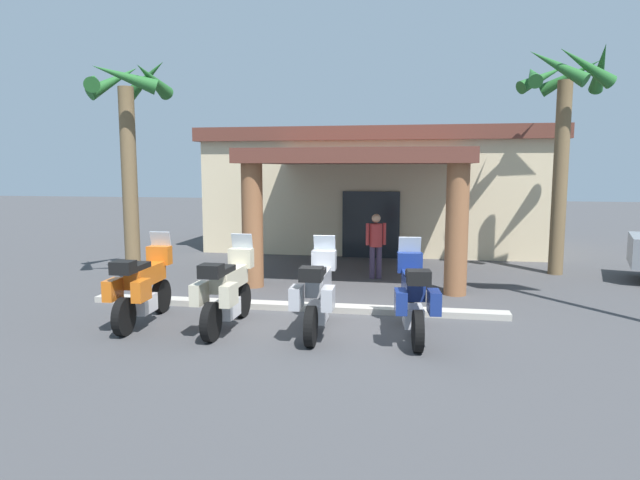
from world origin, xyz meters
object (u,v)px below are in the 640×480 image
object	(u,v)px
motorcycle_orange	(142,286)
motorcycle_silver	(318,293)
motorcycle_cream	(227,290)
motorcycle_blue	(414,297)
palm_tree_near_portico	(563,112)
palm_tree_roadside	(128,125)
motel_building	(378,188)
pedestrian	(376,241)

from	to	relation	value
motorcycle_orange	motorcycle_silver	xyz separation A→B (m)	(3.25, -0.02, 0.00)
motorcycle_cream	motorcycle_blue	distance (m)	3.25
palm_tree_near_portico	palm_tree_roadside	world-z (taller)	palm_tree_near_portico
motorcycle_cream	palm_tree_near_portico	xyz separation A→B (m)	(6.93, 6.46, 3.58)
motorcycle_blue	palm_tree_roadside	xyz separation A→B (m)	(-6.93, 3.47, 3.17)
motorcycle_cream	motorcycle_blue	size ratio (longest dim) A/B	1.00
motorcycle_silver	motorcycle_orange	bearing A→B (deg)	87.90
motorcycle_blue	palm_tree_roadside	size ratio (longest dim) A/B	0.40
motorcycle_silver	motel_building	bearing A→B (deg)	-2.87
palm_tree_roadside	motorcycle_blue	bearing A→B (deg)	-26.59
motel_building	motorcycle_silver	xyz separation A→B (m)	(-0.21, -10.87, -1.42)
motorcycle_blue	palm_tree_roadside	world-z (taller)	palm_tree_roadside
motorcycle_orange	palm_tree_near_portico	xyz separation A→B (m)	(8.55, 6.42, 3.58)
palm_tree_roadside	motorcycle_cream	bearing A→B (deg)	-43.76
motel_building	palm_tree_roadside	xyz separation A→B (m)	(-5.52, -7.37, 1.75)
motorcycle_blue	motorcycle_orange	bearing A→B (deg)	83.79
motel_building	pedestrian	bearing A→B (deg)	-85.68
motorcycle_silver	palm_tree_roadside	bearing A→B (deg)	54.86
motorcycle_blue	palm_tree_roadside	bearing A→B (deg)	57.11
motorcycle_silver	motorcycle_blue	xyz separation A→B (m)	(1.63, 0.03, 0.00)
motel_building	palm_tree_near_portico	bearing A→B (deg)	-40.60
motorcycle_silver	pedestrian	xyz separation A→B (m)	(0.61, 5.01, 0.27)
motorcycle_silver	palm_tree_near_portico	size ratio (longest dim) A/B	0.37
pedestrian	motel_building	bearing A→B (deg)	165.06
motorcycle_orange	pedestrian	distance (m)	6.32
pedestrian	palm_tree_near_portico	world-z (taller)	palm_tree_near_portico
motorcycle_cream	motorcycle_silver	bearing A→B (deg)	-87.79
motel_building	palm_tree_near_portico	xyz separation A→B (m)	(5.09, -4.43, 2.16)
motorcycle_orange	palm_tree_roadside	world-z (taller)	palm_tree_roadside
motel_building	pedestrian	distance (m)	5.98
motel_building	pedestrian	size ratio (longest dim) A/B	7.02
palm_tree_near_portico	motorcycle_cream	bearing A→B (deg)	-136.98
motorcycle_blue	pedestrian	bearing A→B (deg)	5.23
motel_building	palm_tree_roadside	distance (m)	9.37
motel_building	motorcycle_silver	bearing A→B (deg)	-90.67
motorcycle_blue	motorcycle_cream	bearing A→B (deg)	84.67
palm_tree_near_portico	palm_tree_roadside	xyz separation A→B (m)	(-10.61, -2.94, -0.40)
motorcycle_silver	pedestrian	bearing A→B (deg)	-8.68
motorcycle_orange	palm_tree_near_portico	size ratio (longest dim) A/B	0.37
motorcycle_orange	palm_tree_near_portico	bearing A→B (deg)	-55.56
motel_building	motorcycle_blue	world-z (taller)	motel_building
palm_tree_roadside	motorcycle_orange	bearing A→B (deg)	-59.41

